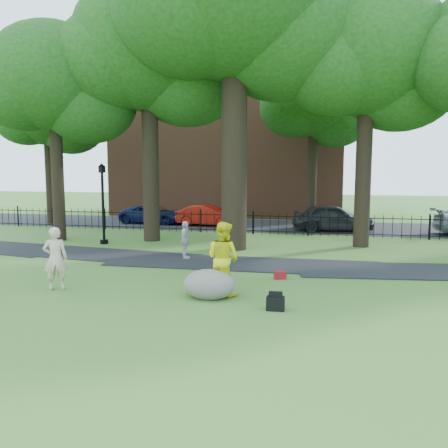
% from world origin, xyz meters
% --- Properties ---
extents(ground, '(120.00, 120.00, 0.00)m').
position_xyz_m(ground, '(0.00, 0.00, 0.00)').
color(ground, '#416824').
rests_on(ground, ground).
extents(footpath, '(36.07, 3.85, 0.03)m').
position_xyz_m(footpath, '(1.00, 3.90, 0.00)').
color(footpath, black).
rests_on(footpath, ground).
extents(street, '(80.00, 7.00, 0.02)m').
position_xyz_m(street, '(0.00, 16.00, 0.00)').
color(street, black).
rests_on(street, ground).
extents(iron_fence, '(44.00, 0.04, 1.20)m').
position_xyz_m(iron_fence, '(0.00, 12.00, 0.60)').
color(iron_fence, black).
rests_on(iron_fence, ground).
extents(brick_building, '(18.00, 8.00, 12.00)m').
position_xyz_m(brick_building, '(-4.00, 24.00, 6.00)').
color(brick_building, brown).
rests_on(brick_building, ground).
extents(big_tree, '(10.08, 8.61, 14.37)m').
position_xyz_m(big_tree, '(0.13, 7.09, 10.14)').
color(big_tree, black).
rests_on(big_tree, ground).
extents(tree_row, '(26.82, 7.96, 12.42)m').
position_xyz_m(tree_row, '(0.52, 8.40, 8.15)').
color(tree_row, black).
rests_on(tree_row, ground).
extents(woman, '(0.79, 0.70, 1.81)m').
position_xyz_m(woman, '(-3.54, -0.80, 0.91)').
color(woman, beige).
rests_on(woman, ground).
extents(man, '(1.21, 1.10, 2.02)m').
position_xyz_m(man, '(1.23, -0.18, 1.01)').
color(man, yellow).
rests_on(man, ground).
extents(pedestrian, '(0.50, 0.92, 1.49)m').
position_xyz_m(pedestrian, '(-1.36, 4.32, 0.75)').
color(pedestrian, '#B8B8BD').
rests_on(pedestrian, ground).
extents(boulder, '(1.62, 1.37, 0.82)m').
position_xyz_m(boulder, '(0.95, -0.58, 0.41)').
color(boulder, '#6B6759').
rests_on(boulder, ground).
extents(lamppost, '(0.38, 0.38, 3.81)m').
position_xyz_m(lamppost, '(-6.31, 7.00, 1.87)').
color(lamppost, black).
rests_on(lamppost, ground).
extents(backpack, '(0.45, 0.29, 0.33)m').
position_xyz_m(backpack, '(2.81, -1.26, 0.16)').
color(backpack, black).
rests_on(backpack, ground).
extents(red_bag, '(0.42, 0.35, 0.25)m').
position_xyz_m(red_bag, '(2.58, 1.92, 0.12)').
color(red_bag, maroon).
rests_on(red_bag, ground).
extents(red_sedan, '(4.24, 1.93, 1.35)m').
position_xyz_m(red_sedan, '(-3.36, 14.94, 0.67)').
color(red_sedan, '#9C140C').
rests_on(red_sedan, ground).
extents(navy_van, '(4.63, 2.37, 1.25)m').
position_xyz_m(navy_van, '(-7.32, 15.49, 0.63)').
color(navy_van, '#0C173C').
rests_on(navy_van, ground).
extents(grey_car, '(4.77, 2.29, 1.57)m').
position_xyz_m(grey_car, '(4.30, 14.27, 0.79)').
color(grey_car, black).
rests_on(grey_car, ground).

